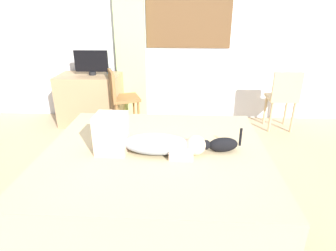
{
  "coord_description": "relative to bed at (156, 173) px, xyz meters",
  "views": [
    {
      "loc": [
        0.31,
        -2.07,
        1.64
      ],
      "look_at": [
        0.19,
        0.34,
        0.63
      ],
      "focal_mm": 30.18,
      "sensor_mm": 36.0,
      "label": 1
    }
  ],
  "objects": [
    {
      "name": "back_wall_with_window",
      "position": [
        -0.08,
        2.18,
        1.22
      ],
      "size": [
        6.4,
        0.14,
        2.9
      ],
      "color": "silver",
      "rests_on": "ground"
    },
    {
      "name": "chair_by_desk",
      "position": [
        -0.64,
        1.55,
        0.27
      ],
      "size": [
        0.49,
        0.49,
        0.86
      ],
      "color": "brown",
      "rests_on": "ground"
    },
    {
      "name": "curtain_left",
      "position": [
        -0.56,
        2.07,
        0.97
      ],
      "size": [
        0.44,
        0.06,
        2.42
      ],
      "primitive_type": "cube",
      "color": "#ADCC75",
      "rests_on": "ground"
    },
    {
      "name": "cup",
      "position": [
        -0.86,
        1.89,
        0.54
      ],
      "size": [
        0.08,
        0.08,
        0.08
      ],
      "primitive_type": "cylinder",
      "color": "teal",
      "rests_on": "desk"
    },
    {
      "name": "bed",
      "position": [
        0.0,
        0.0,
        0.0
      ],
      "size": [
        2.02,
        1.84,
        0.48
      ],
      "color": "#997A56",
      "rests_on": "ground"
    },
    {
      "name": "ground_plane",
      "position": [
        -0.09,
        -0.14,
        -0.24
      ],
      "size": [
        16.0,
        16.0,
        0.0
      ],
      "primitive_type": "plane",
      "color": "tan"
    },
    {
      "name": "cat",
      "position": [
        0.57,
        -0.01,
        0.31
      ],
      "size": [
        0.36,
        0.15,
        0.21
      ],
      "color": "black",
      "rests_on": "bed"
    },
    {
      "name": "person_lying",
      "position": [
        -0.09,
        -0.05,
        0.36
      ],
      "size": [
        0.94,
        0.28,
        0.34
      ],
      "color": "#8C939E",
      "rests_on": "bed"
    },
    {
      "name": "tv_monitor",
      "position": [
        -1.08,
        1.79,
        0.68
      ],
      "size": [
        0.48,
        0.1,
        0.35
      ],
      "color": "black",
      "rests_on": "desk"
    },
    {
      "name": "desk",
      "position": [
        -1.14,
        1.79,
        0.13
      ],
      "size": [
        0.9,
        0.56,
        0.74
      ],
      "color": "#997A56",
      "rests_on": "ground"
    },
    {
      "name": "chair_spare",
      "position": [
        1.63,
        1.64,
        0.27
      ],
      "size": [
        0.38,
        0.38,
        0.86
      ],
      "color": "tan",
      "rests_on": "ground"
    }
  ]
}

